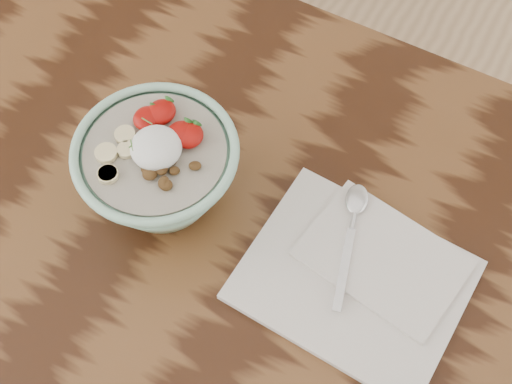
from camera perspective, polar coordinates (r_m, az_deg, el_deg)
table at (r=106.00cm, az=-8.94°, el=-3.80°), size 160.00×90.00×75.00cm
breakfast_bowl at (r=92.11cm, az=-7.77°, el=1.86°), size 20.99×20.99×14.30cm
napkin at (r=92.55cm, az=8.32°, el=-6.61°), size 28.37×24.18×1.68cm
spoon at (r=94.54cm, az=7.83°, el=-1.91°), size 6.94×18.21×0.96cm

